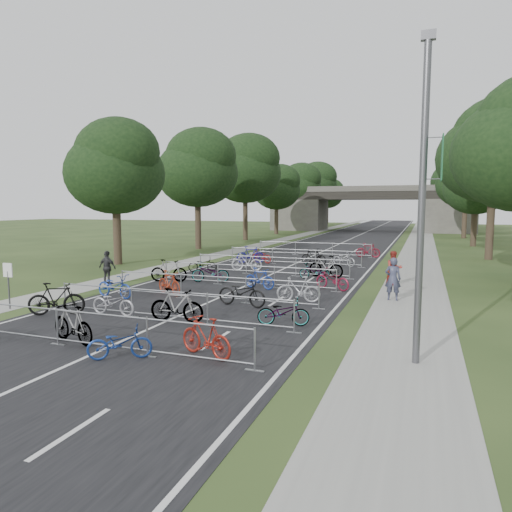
{
  "coord_description": "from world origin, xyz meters",
  "views": [
    {
      "loc": [
        8.38,
        -10.13,
        4.05
      ],
      "look_at": [
        -0.85,
        14.84,
        1.1
      ],
      "focal_mm": 32.0,
      "sensor_mm": 36.0,
      "label": 1
    }
  ],
  "objects_px": {
    "overpass_bridge": "(370,209)",
    "park_sign": "(8,277)",
    "bike_1": "(73,324)",
    "pedestrian_c": "(107,268)",
    "lamppost": "(423,196)",
    "pedestrian_a": "(393,279)",
    "bike_2": "(120,343)",
    "pedestrian_b": "(394,269)"
  },
  "relations": [
    {
      "from": "overpass_bridge",
      "to": "pedestrian_a",
      "type": "distance_m",
      "value": 55.56
    },
    {
      "from": "bike_2",
      "to": "overpass_bridge",
      "type": "bearing_deg",
      "value": -30.41
    },
    {
      "from": "overpass_bridge",
      "to": "pedestrian_a",
      "type": "height_order",
      "value": "overpass_bridge"
    },
    {
      "from": "pedestrian_b",
      "to": "pedestrian_c",
      "type": "distance_m",
      "value": 14.57
    },
    {
      "from": "bike_1",
      "to": "pedestrian_c",
      "type": "relative_size",
      "value": 1.09
    },
    {
      "from": "pedestrian_c",
      "to": "bike_2",
      "type": "bearing_deg",
      "value": 132.86
    },
    {
      "from": "lamppost",
      "to": "bike_1",
      "type": "relative_size",
      "value": 4.31
    },
    {
      "from": "bike_1",
      "to": "pedestrian_c",
      "type": "xyz_separation_m",
      "value": [
        -5.58,
        8.66,
        0.3
      ]
    },
    {
      "from": "lamppost",
      "to": "pedestrian_a",
      "type": "height_order",
      "value": "lamppost"
    },
    {
      "from": "lamppost",
      "to": "pedestrian_b",
      "type": "xyz_separation_m",
      "value": [
        -1.31,
        11.56,
        -3.39
      ]
    },
    {
      "from": "lamppost",
      "to": "pedestrian_b",
      "type": "distance_m",
      "value": 12.12
    },
    {
      "from": "lamppost",
      "to": "overpass_bridge",
      "type": "bearing_deg",
      "value": 97.53
    },
    {
      "from": "overpass_bridge",
      "to": "bike_2",
      "type": "distance_m",
      "value": 65.5
    },
    {
      "from": "park_sign",
      "to": "bike_2",
      "type": "bearing_deg",
      "value": -23.79
    },
    {
      "from": "park_sign",
      "to": "bike_1",
      "type": "height_order",
      "value": "park_sign"
    },
    {
      "from": "park_sign",
      "to": "bike_1",
      "type": "distance_m",
      "value": 6.25
    },
    {
      "from": "lamppost",
      "to": "pedestrian_c",
      "type": "xyz_separation_m",
      "value": [
        -15.13,
        6.94,
        -3.41
      ]
    },
    {
      "from": "pedestrian_c",
      "to": "overpass_bridge",
      "type": "bearing_deg",
      "value": -93.72
    },
    {
      "from": "overpass_bridge",
      "to": "pedestrian_c",
      "type": "height_order",
      "value": "overpass_bridge"
    },
    {
      "from": "pedestrian_c",
      "to": "bike_1",
      "type": "bearing_deg",
      "value": 126.02
    },
    {
      "from": "lamppost",
      "to": "pedestrian_a",
      "type": "xyz_separation_m",
      "value": [
        -1.13,
        7.97,
        -3.36
      ]
    },
    {
      "from": "pedestrian_c",
      "to": "lamppost",
      "type": "bearing_deg",
      "value": 158.57
    },
    {
      "from": "bike_1",
      "to": "pedestrian_a",
      "type": "distance_m",
      "value": 12.84
    },
    {
      "from": "bike_2",
      "to": "pedestrian_b",
      "type": "distance_m",
      "value": 15.25
    },
    {
      "from": "pedestrian_a",
      "to": "park_sign",
      "type": "bearing_deg",
      "value": 23.6
    },
    {
      "from": "bike_2",
      "to": "pedestrian_b",
      "type": "height_order",
      "value": "pedestrian_b"
    },
    {
      "from": "bike_1",
      "to": "pedestrian_a",
      "type": "bearing_deg",
      "value": 154.54
    },
    {
      "from": "pedestrian_c",
      "to": "park_sign",
      "type": "bearing_deg",
      "value": 93.2
    },
    {
      "from": "overpass_bridge",
      "to": "bike_1",
      "type": "relative_size",
      "value": 16.27
    },
    {
      "from": "park_sign",
      "to": "bike_1",
      "type": "xyz_separation_m",
      "value": [
        5.58,
        -2.72,
        -0.7
      ]
    },
    {
      "from": "pedestrian_a",
      "to": "pedestrian_c",
      "type": "bearing_deg",
      "value": 1.36
    },
    {
      "from": "lamppost",
      "to": "pedestrian_c",
      "type": "relative_size",
      "value": 4.7
    },
    {
      "from": "park_sign",
      "to": "overpass_bridge",
      "type": "bearing_deg",
      "value": 83.74
    },
    {
      "from": "park_sign",
      "to": "pedestrian_c",
      "type": "bearing_deg",
      "value": 90.0
    },
    {
      "from": "overpass_bridge",
      "to": "bike_2",
      "type": "xyz_separation_m",
      "value": [
        0.96,
        -65.42,
        -3.09
      ]
    },
    {
      "from": "park_sign",
      "to": "pedestrian_b",
      "type": "distance_m",
      "value": 17.4
    },
    {
      "from": "overpass_bridge",
      "to": "park_sign",
      "type": "bearing_deg",
      "value": -96.26
    },
    {
      "from": "overpass_bridge",
      "to": "bike_2",
      "type": "bearing_deg",
      "value": -89.16
    },
    {
      "from": "bike_2",
      "to": "pedestrian_a",
      "type": "distance_m",
      "value": 12.13
    },
    {
      "from": "lamppost",
      "to": "bike_2",
      "type": "distance_m",
      "value": 8.66
    },
    {
      "from": "pedestrian_c",
      "to": "pedestrian_a",
      "type": "bearing_deg",
      "value": -172.58
    },
    {
      "from": "park_sign",
      "to": "bike_2",
      "type": "distance_m",
      "value": 8.52
    }
  ]
}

